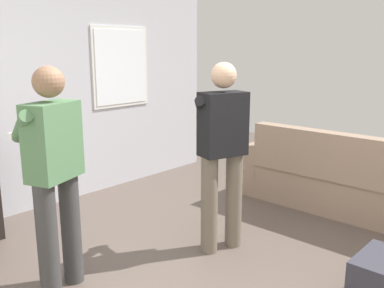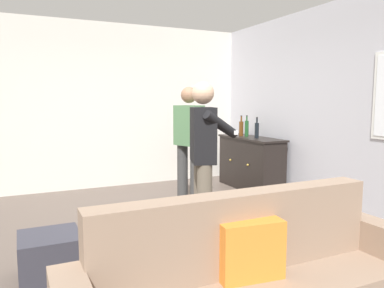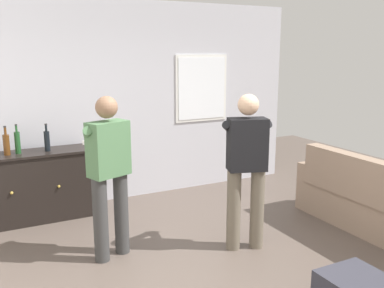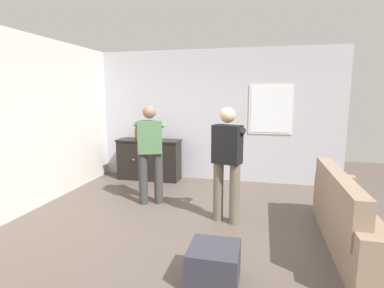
# 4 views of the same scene
# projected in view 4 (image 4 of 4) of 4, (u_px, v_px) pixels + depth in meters

# --- Properties ---
(ground) EXTENTS (10.40, 10.40, 0.00)m
(ground) POSITION_uv_depth(u_px,v_px,m) (186.00, 230.00, 4.13)
(ground) COLOR brown
(wall_back_with_window) EXTENTS (5.20, 0.15, 2.80)m
(wall_back_with_window) POSITION_uv_depth(u_px,v_px,m) (217.00, 116.00, 6.45)
(wall_back_with_window) COLOR silver
(wall_back_with_window) RESTS_ON ground
(wall_side_left) EXTENTS (0.12, 5.20, 2.80)m
(wall_side_left) POSITION_uv_depth(u_px,v_px,m) (15.00, 125.00, 4.50)
(wall_side_left) COLOR silver
(wall_side_left) RESTS_ON ground
(couch) EXTENTS (0.57, 2.28, 0.93)m
(couch) POSITION_uv_depth(u_px,v_px,m) (349.00, 221.00, 3.61)
(couch) COLOR gray
(couch) RESTS_ON ground
(sideboard_cabinet) EXTENTS (1.39, 0.49, 0.88)m
(sideboard_cabinet) POSITION_uv_depth(u_px,v_px,m) (149.00, 159.00, 6.59)
(sideboard_cabinet) COLOR black
(sideboard_cabinet) RESTS_ON ground
(bottle_wine_green) EXTENTS (0.07, 0.07, 0.36)m
(bottle_wine_green) POSITION_uv_depth(u_px,v_px,m) (143.00, 133.00, 6.53)
(bottle_wine_green) COLOR #1E4C23
(bottle_wine_green) RESTS_ON sideboard_cabinet
(bottle_liquor_amber) EXTENTS (0.08, 0.08, 0.35)m
(bottle_liquor_amber) POSITION_uv_depth(u_px,v_px,m) (137.00, 133.00, 6.53)
(bottle_liquor_amber) COLOR #593314
(bottle_liquor_amber) RESTS_ON sideboard_cabinet
(bottle_spirits_clear) EXTENTS (0.07, 0.07, 0.35)m
(bottle_spirits_clear) POSITION_uv_depth(u_px,v_px,m) (157.00, 134.00, 6.43)
(bottle_spirits_clear) COLOR black
(bottle_spirits_clear) RESTS_ON sideboard_cabinet
(ottoman) EXTENTS (0.49, 0.49, 0.37)m
(ottoman) POSITION_uv_depth(u_px,v_px,m) (214.00, 264.00, 2.96)
(ottoman) COLOR #33333D
(ottoman) RESTS_ON ground
(person_standing_left) EXTENTS (0.52, 0.52, 1.68)m
(person_standing_left) POSITION_uv_depth(u_px,v_px,m) (150.00, 150.00, 5.03)
(person_standing_left) COLOR #383838
(person_standing_left) RESTS_ON ground
(person_standing_right) EXTENTS (0.53, 0.52, 1.68)m
(person_standing_right) POSITION_uv_depth(u_px,v_px,m) (227.00, 159.00, 4.28)
(person_standing_right) COLOR #6B6051
(person_standing_right) RESTS_ON ground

